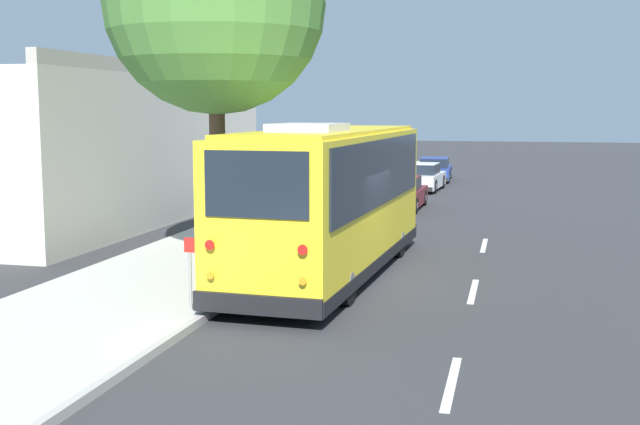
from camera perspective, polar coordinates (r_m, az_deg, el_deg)
ground_plane at (r=18.41m, az=2.48°, el=-4.91°), size 160.00×160.00×0.00m
sidewalk_slab at (r=19.65m, az=-9.86°, el=-4.00°), size 80.00×4.31×0.15m
curb_strip at (r=18.89m, az=-3.64°, el=-4.37°), size 80.00×0.14×0.15m
shuttle_bus at (r=18.72m, az=0.72°, el=1.31°), size 9.87×2.94×3.61m
parked_sedan_maroon at (r=31.57m, az=5.69°, el=1.31°), size 4.41×1.81×1.27m
parked_sedan_white at (r=38.80m, az=7.29°, el=2.46°), size 4.20×1.92×1.31m
parked_sedan_blue at (r=44.23m, az=8.15°, el=3.02°), size 4.66×1.89×1.26m
sign_post_near at (r=15.31m, az=-9.22°, el=-4.24°), size 0.06×0.22×1.38m
sign_post_far at (r=16.72m, az=-7.18°, el=-3.71°), size 0.06×0.06×1.14m
building_backdrop at (r=29.72m, az=-15.48°, el=4.42°), size 16.87×6.30×5.40m
lane_stripe_behind at (r=11.96m, az=9.33°, el=-11.86°), size 2.40×0.14×0.01m
lane_stripe_mid at (r=17.73m, az=10.84°, el=-5.51°), size 2.40×0.14×0.01m
lane_stripe_ahead at (r=23.61m, az=11.59°, el=-2.30°), size 2.40×0.14×0.01m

